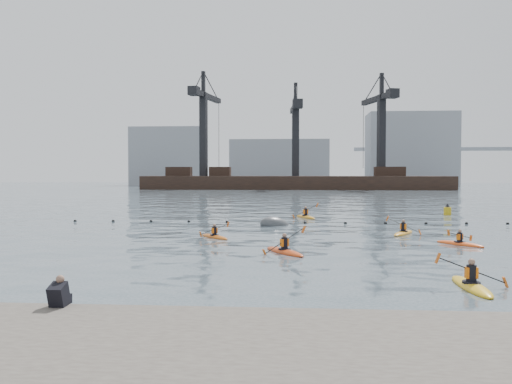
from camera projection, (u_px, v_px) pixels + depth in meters
The scene contains 13 objects.
ground at pixel (286, 283), 18.75m from camera, with size 400.00×400.00×0.00m, color #314047.
quay at pixel (276, 383), 9.78m from camera, with size 18.00×7.12×1.77m.
float_line at pixel (285, 223), 41.24m from camera, with size 33.24×0.73×0.24m.
barge_pier at pixel (294, 181), 128.31m from camera, with size 72.00×19.30×29.50m.
skyline at pixel (303, 156), 168.01m from camera, with size 141.00×28.00×22.00m.
kayaker_0 at pixel (284, 251), 25.75m from camera, with size 2.28×3.21×1.37m.
kayaker_1 at pixel (471, 285), 17.87m from camera, with size 2.38×3.47×1.29m.
kayaker_2 at pixel (215, 236), 31.82m from camera, with size 2.23×2.64×1.00m.
kayaker_3 at pixel (403, 232), 33.73m from camera, with size 2.05×3.14×1.22m.
kayaker_4 at pixel (460, 243), 28.64m from camera, with size 2.23×2.68×0.97m.
kayaker_5 at pixel (306, 216), 46.04m from camera, with size 2.27×3.44×1.38m.
mooring_buoy at pixel (275, 225), 39.35m from camera, with size 2.45×1.45×1.22m, color #3C3F41.
nav_buoy at pixel (447, 211), 49.07m from camera, with size 0.66×0.66×1.20m.
Camera 1 is at (0.37, -18.65, 3.80)m, focal length 38.00 mm.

